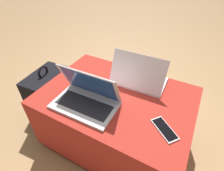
% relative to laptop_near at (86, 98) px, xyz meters
% --- Properties ---
extents(ground_plane, '(14.00, 14.00, 0.00)m').
position_rel_laptop_near_xyz_m(ground_plane, '(0.12, 0.15, -0.50)').
color(ground_plane, tan).
extents(ottoman, '(0.93, 0.66, 0.45)m').
position_rel_laptop_near_xyz_m(ottoman, '(0.12, 0.15, -0.27)').
color(ottoman, maroon).
rests_on(ottoman, ground_plane).
extents(laptop_near, '(0.37, 0.23, 0.22)m').
position_rel_laptop_near_xyz_m(laptop_near, '(0.00, 0.00, 0.00)').
color(laptop_near, silver).
rests_on(laptop_near, ottoman).
extents(laptop_far, '(0.35, 0.23, 0.22)m').
position_rel_laptop_near_xyz_m(laptop_far, '(0.19, 0.32, 0.00)').
color(laptop_far, silver).
rests_on(laptop_far, ottoman).
extents(cell_phone, '(0.16, 0.15, 0.01)m').
position_rel_laptop_near_xyz_m(cell_phone, '(0.45, 0.03, -0.04)').
color(cell_phone, white).
rests_on(cell_phone, ottoman).
extents(backpack, '(0.28, 0.35, 0.50)m').
position_rel_laptop_near_xyz_m(backpack, '(-0.49, 0.12, -0.30)').
color(backpack, black).
rests_on(backpack, ground_plane).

